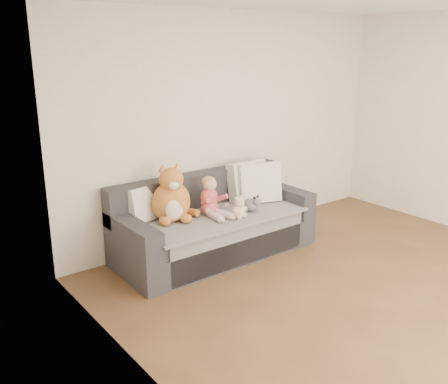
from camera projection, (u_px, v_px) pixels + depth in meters
name	position (u px, v px, depth m)	size (l,w,h in m)	color
room_shell	(384.00, 157.00, 4.29)	(5.00, 5.00, 5.00)	brown
sofa	(213.00, 226.00, 5.46)	(2.20, 0.94, 0.85)	#28272C
cushion_left	(145.00, 203.00, 5.13)	(0.43, 0.27, 0.37)	beige
cushion_right_back	(248.00, 181.00, 5.80)	(0.50, 0.24, 0.47)	beige
cushion_right_front	(259.00, 183.00, 5.73)	(0.54, 0.36, 0.47)	beige
toddler	(211.00, 199.00, 5.29)	(0.30, 0.43, 0.43)	#C95047
plush_cat	(172.00, 199.00, 5.12)	(0.48, 0.44, 0.63)	#C4632B
teddy_bear	(239.00, 209.00, 5.22)	(0.19, 0.14, 0.24)	beige
plush_cow	(251.00, 204.00, 5.43)	(0.15, 0.23, 0.19)	white
sippy_cup	(244.00, 210.00, 5.30)	(0.11, 0.07, 0.12)	#523EA9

